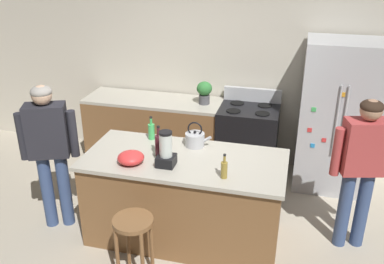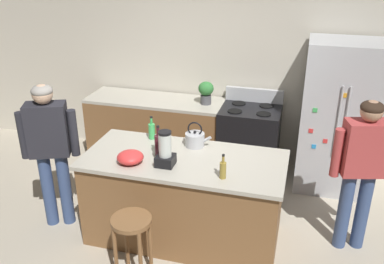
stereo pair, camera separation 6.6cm
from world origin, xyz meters
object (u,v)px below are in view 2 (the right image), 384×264
potted_plant (206,91)px  bottle_wine (158,144)px  person_by_sink_right (362,163)px  bottle_vinegar (223,170)px  blender_appliance (165,151)px  tea_kettle (195,139)px  mixing_bowl (130,157)px  stove_range (249,141)px  person_by_island_left (50,143)px  bar_stool (132,233)px  kitchen_island (184,198)px  refrigerator (339,118)px  bottle_soda (152,131)px

potted_plant → bottle_wine: (-0.10, -1.56, -0.06)m
person_by_sink_right → bottle_vinegar: size_ratio=6.70×
blender_appliance → tea_kettle: size_ratio=1.26×
blender_appliance → mixing_bowl: (-0.34, -0.04, -0.09)m
stove_range → person_by_island_left: (-1.83, -1.67, 0.50)m
bar_stool → person_by_island_left: bearing=152.5°
kitchen_island → stove_range: stove_range is taller
person_by_sink_right → mixing_bowl: 2.19m
bar_stool → kitchen_island: bearing=70.5°
stove_range → bar_stool: bearing=-107.2°
refrigerator → bottle_vinegar: size_ratio=7.87×
refrigerator → tea_kettle: (-1.48, -1.21, 0.07)m
person_by_island_left → mixing_bowl: 0.93m
bottle_vinegar → mixing_bowl: bottle_vinegar is taller
person_by_island_left → bottle_soda: bearing=27.5°
person_by_sink_right → bottle_vinegar: (-1.22, -0.57, 0.05)m
kitchen_island → refrigerator: 2.18m
bottle_soda → bottle_vinegar: bottle_soda is taller
kitchen_island → blender_appliance: blender_appliance is taller
person_by_sink_right → bottle_wine: person_by_sink_right is taller
bar_stool → mixing_bowl: mixing_bowl is taller
bar_stool → bottle_soda: bottle_soda is taller
stove_range → person_by_sink_right: size_ratio=0.70×
person_by_sink_right → mixing_bowl: person_by_sink_right is taller
blender_appliance → mixing_bowl: 0.35m
bar_stool → tea_kettle: size_ratio=2.42×
stove_range → tea_kettle: (-0.40, -1.23, 0.53)m
blender_appliance → bottle_soda: (-0.33, 0.53, -0.05)m
refrigerator → potted_plant: bearing=178.3°
stove_range → person_by_island_left: 2.53m
potted_plant → person_by_island_left: bearing=-126.1°
bottle_soda → bottle_vinegar: (0.90, -0.62, -0.01)m
person_by_sink_right → kitchen_island: bearing=-170.0°
kitchen_island → person_by_island_left: person_by_island_left is taller
person_by_sink_right → blender_appliance: person_by_sink_right is taller
potted_plant → blender_appliance: (0.03, -1.73, -0.03)m
refrigerator → bottle_soda: refrigerator is taller
person_by_sink_right → bottle_wine: (-1.92, -0.30, 0.08)m
stove_range → bottle_wine: bearing=-114.5°
potted_plant → bottle_wine: bearing=-93.6°
bottle_wine → tea_kettle: 0.42m
blender_appliance → mixing_bowl: blender_appliance is taller
bottle_wine → stove_range: bearing=65.5°
kitchen_island → bar_stool: (-0.26, -0.73, 0.05)m
refrigerator → bar_stool: bearing=-128.4°
person_by_sink_right → bottle_vinegar: person_by_sink_right is taller
refrigerator → person_by_sink_right: refrigerator is taller
kitchen_island → bottle_vinegar: 0.76m
bottle_soda → kitchen_island: bearing=-36.7°
person_by_island_left → bar_stool: 1.36m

